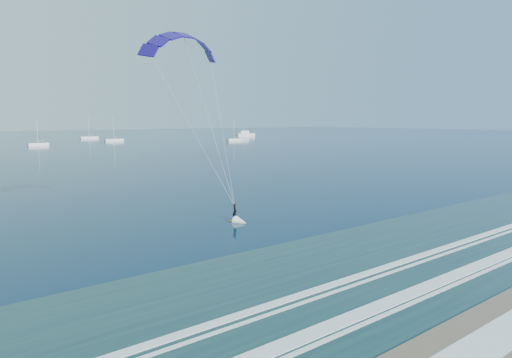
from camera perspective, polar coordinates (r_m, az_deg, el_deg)
The scene contains 6 objects.
kitesurfer_rig at distance 43.40m, azimuth -5.67°, elevation 6.48°, with size 13.66×5.96×19.12m.
motor_yacht at distance 284.47m, azimuth -1.41°, elevation 5.61°, with size 12.97×3.46×5.63m.
sailboat_3 at distance 203.61m, azimuth -25.59°, elevation 3.93°, with size 7.58×2.40×10.68m.
sailboat_4 at distance 269.05m, azimuth -20.14°, elevation 4.90°, with size 9.67×2.40×13.01m.
sailboat_5 at distance 233.08m, azimuth -17.33°, elevation 4.69°, with size 9.00×2.40×12.24m.
sailboat_6 at distance 226.44m, azimuth -2.77°, elevation 4.94°, with size 7.90×2.40×10.82m.
Camera 1 is at (-26.05, -9.72, 10.70)m, focal length 32.00 mm.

